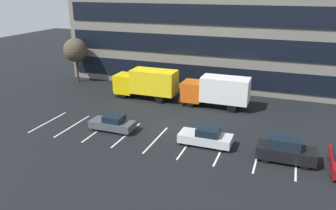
% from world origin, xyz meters
% --- Properties ---
extents(ground_plane, '(120.00, 120.00, 0.00)m').
position_xyz_m(ground_plane, '(0.00, 0.00, 0.00)').
color(ground_plane, black).
extents(lot_markings, '(22.54, 5.40, 0.01)m').
position_xyz_m(lot_markings, '(0.00, -3.17, 0.00)').
color(lot_markings, silver).
rests_on(lot_markings, ground_plane).
extents(box_truck_yellow_all, '(7.39, 2.45, 3.42)m').
position_xyz_m(box_truck_yellow_all, '(-5.22, 6.68, 1.93)').
color(box_truck_yellow_all, yellow).
rests_on(box_truck_yellow_all, ground_plane).
extents(box_truck_orange, '(7.23, 2.39, 3.35)m').
position_xyz_m(box_truck_orange, '(2.91, 6.62, 1.89)').
color(box_truck_orange, '#D85914').
rests_on(box_truck_orange, ground_plane).
extents(sedan_silver, '(4.29, 1.80, 1.54)m').
position_xyz_m(sedan_silver, '(4.22, -2.67, 0.73)').
color(sedan_silver, silver).
rests_on(sedan_silver, ground_plane).
extents(sedan_charcoal, '(4.02, 1.68, 1.44)m').
position_xyz_m(sedan_charcoal, '(-4.38, -2.70, 0.68)').
color(sedan_charcoal, '#474C51').
rests_on(sedan_charcoal, ground_plane).
extents(suv_black, '(4.22, 1.79, 1.91)m').
position_xyz_m(suv_black, '(10.36, -3.21, 0.92)').
color(suv_black, black).
rests_on(suv_black, ground_plane).
extents(bare_tree, '(3.13, 3.13, 5.88)m').
position_xyz_m(bare_tree, '(-17.00, 10.11, 4.29)').
color(bare_tree, '#473323').
rests_on(bare_tree, ground_plane).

